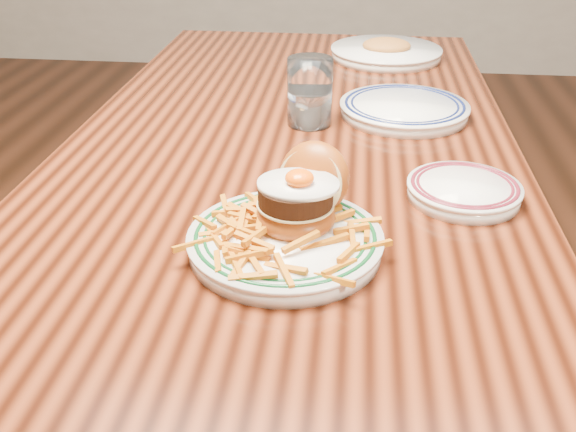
# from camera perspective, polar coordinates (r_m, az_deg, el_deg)

# --- Properties ---
(floor) EXTENTS (6.00, 6.00, 0.00)m
(floor) POSITION_cam_1_polar(r_m,az_deg,el_deg) (1.70, 0.35, -16.74)
(floor) COLOR black
(floor) RESTS_ON ground
(table) EXTENTS (0.85, 1.60, 0.75)m
(table) POSITION_cam_1_polar(r_m,az_deg,el_deg) (1.30, 0.44, 3.91)
(table) COLOR black
(table) RESTS_ON floor
(main_plate) EXTENTS (0.27, 0.28, 0.13)m
(main_plate) POSITION_cam_1_polar(r_m,az_deg,el_deg) (0.87, 0.21, -0.65)
(main_plate) COLOR white
(main_plate) RESTS_ON table
(side_plate) EXTENTS (0.18, 0.18, 0.03)m
(side_plate) POSITION_cam_1_polar(r_m,az_deg,el_deg) (1.04, 15.37, 2.30)
(side_plate) COLOR white
(side_plate) RESTS_ON table
(rear_plate) EXTENTS (0.27, 0.27, 0.03)m
(rear_plate) POSITION_cam_1_polar(r_m,az_deg,el_deg) (1.37, 10.28, 9.42)
(rear_plate) COLOR white
(rear_plate) RESTS_ON table
(water_glass) EXTENTS (0.09, 0.09, 0.13)m
(water_glass) POSITION_cam_1_polar(r_m,az_deg,el_deg) (1.29, 1.94, 10.62)
(water_glass) COLOR white
(water_glass) RESTS_ON table
(far_plate) EXTENTS (0.29, 0.29, 0.05)m
(far_plate) POSITION_cam_1_polar(r_m,az_deg,el_deg) (1.78, 8.71, 14.24)
(far_plate) COLOR white
(far_plate) RESTS_ON table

